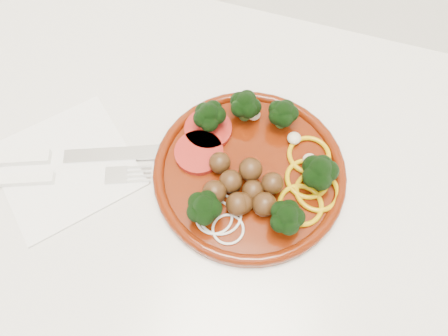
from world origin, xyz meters
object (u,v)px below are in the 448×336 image
(napkin, at_px, (66,166))
(fork, at_px, (39,179))
(plate, at_px, (251,168))
(knife, at_px, (45,157))

(napkin, bearing_deg, fork, -125.29)
(plate, height_order, fork, plate)
(plate, relative_size, napkin, 1.53)
(fork, bearing_deg, knife, 83.00)
(plate, relative_size, fork, 1.21)
(knife, bearing_deg, plate, -8.15)
(napkin, height_order, fork, fork)
(napkin, distance_m, knife, 0.03)
(plate, bearing_deg, napkin, -165.03)
(knife, bearing_deg, fork, -97.00)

